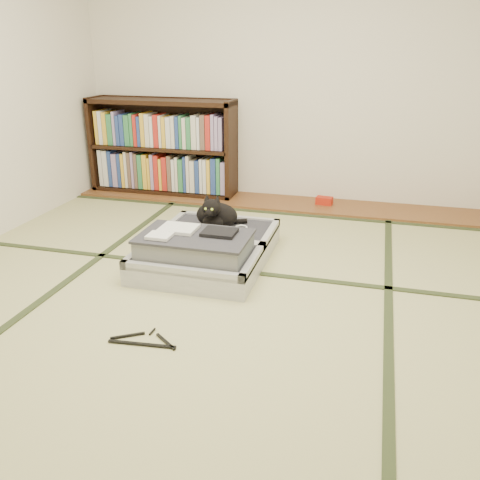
# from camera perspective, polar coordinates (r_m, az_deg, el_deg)

# --- Properties ---
(floor) EXTENTS (4.50, 4.50, 0.00)m
(floor) POSITION_cam_1_polar(r_m,az_deg,el_deg) (3.08, -2.62, -6.53)
(floor) COLOR tan
(floor) RESTS_ON ground
(wood_strip) EXTENTS (4.00, 0.50, 0.02)m
(wood_strip) POSITION_cam_1_polar(r_m,az_deg,el_deg) (4.88, 4.53, 4.19)
(wood_strip) COLOR brown
(wood_strip) RESTS_ON ground
(red_item) EXTENTS (0.16, 0.11, 0.07)m
(red_item) POSITION_cam_1_polar(r_m,az_deg,el_deg) (4.84, 9.45, 4.38)
(red_item) COLOR #B4200E
(red_item) RESTS_ON wood_strip
(room_shell) EXTENTS (4.50, 4.50, 4.50)m
(room_shell) POSITION_cam_1_polar(r_m,az_deg,el_deg) (2.73, -3.17, 21.77)
(room_shell) COLOR white
(room_shell) RESTS_ON ground
(tatami_borders) EXTENTS (4.00, 4.50, 0.01)m
(tatami_borders) POSITION_cam_1_polar(r_m,az_deg,el_deg) (3.51, -0.17, -2.85)
(tatami_borders) COLOR #2D381E
(tatami_borders) RESTS_ON ground
(bookcase) EXTENTS (1.47, 0.34, 0.94)m
(bookcase) POSITION_cam_1_polar(r_m,az_deg,el_deg) (5.19, -8.68, 10.07)
(bookcase) COLOR black
(bookcase) RESTS_ON wood_strip
(suitcase) EXTENTS (0.81, 1.07, 0.32)m
(suitcase) POSITION_cam_1_polar(r_m,az_deg,el_deg) (3.51, -3.83, -0.98)
(suitcase) COLOR silver
(suitcase) RESTS_ON floor
(cat) EXTENTS (0.36, 0.36, 0.29)m
(cat) POSITION_cam_1_polar(r_m,az_deg,el_deg) (3.72, -2.73, 2.82)
(cat) COLOR black
(cat) RESTS_ON suitcase
(cable_coil) EXTENTS (0.11, 0.11, 0.03)m
(cable_coil) POSITION_cam_1_polar(r_m,az_deg,el_deg) (3.73, 0.09, 1.33)
(cable_coil) COLOR white
(cable_coil) RESTS_ON suitcase
(hanger) EXTENTS (0.37, 0.18, 0.01)m
(hanger) POSITION_cam_1_polar(r_m,az_deg,el_deg) (2.70, -10.69, -11.10)
(hanger) COLOR black
(hanger) RESTS_ON floor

